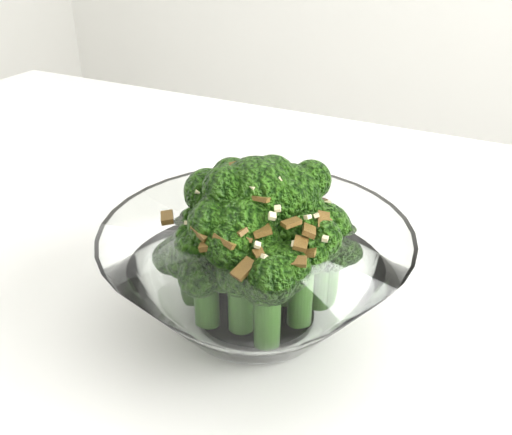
% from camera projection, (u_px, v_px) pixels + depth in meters
% --- Properties ---
extents(table, '(1.22, 0.83, 0.75)m').
position_uv_depth(table, '(151.00, 248.00, 0.73)').
color(table, white).
rests_on(table, ground).
extents(broccoli_dish, '(0.25, 0.25, 0.15)m').
position_uv_depth(broccoli_dish, '(257.00, 263.00, 0.47)').
color(broccoli_dish, white).
rests_on(broccoli_dish, table).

